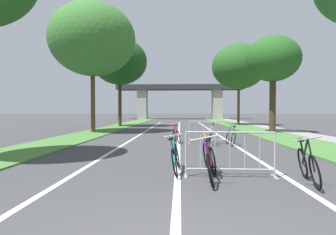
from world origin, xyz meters
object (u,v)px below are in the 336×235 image
object	(u,v)px
crowd_barrier_nearest	(230,155)
bicycle_red_4	(176,135)
tree_left_oak_near	(93,40)
tree_right_pine_far	(239,67)
bicycle_teal_1	(175,157)
bicycle_silver_5	(210,136)
bicycle_black_3	(308,165)
bicycle_green_6	(231,137)
crowd_barrier_second	(211,133)
bicycle_purple_0	(210,163)
bicycle_orange_2	(209,157)
tree_left_pine_near	(120,62)
tree_right_oak_mid	(273,60)

from	to	relation	value
crowd_barrier_nearest	bicycle_red_4	world-z (taller)	crowd_barrier_nearest
tree_left_oak_near	tree_right_pine_far	world-z (taller)	tree_left_oak_near
bicycle_teal_1	bicycle_silver_5	distance (m)	5.74
bicycle_black_3	bicycle_green_6	bearing A→B (deg)	-75.95
crowd_barrier_second	bicycle_purple_0	world-z (taller)	crowd_barrier_second
crowd_barrier_second	bicycle_red_4	bearing A→B (deg)	167.94
tree_right_pine_far	bicycle_silver_5	xyz separation A→B (m)	(-4.73, -16.80, -5.69)
bicycle_orange_2	bicycle_silver_5	world-z (taller)	bicycle_silver_5
tree_left_oak_near	bicycle_silver_5	distance (m)	11.67
bicycle_orange_2	bicycle_black_3	xyz separation A→B (m)	(1.96, -0.99, 0.00)
tree_left_oak_near	crowd_barrier_nearest	xyz separation A→B (m)	(7.17, -12.71, -5.92)
crowd_barrier_nearest	bicycle_teal_1	size ratio (longest dim) A/B	1.23
bicycle_teal_1	tree_left_oak_near	bearing A→B (deg)	118.49
tree_left_pine_near	bicycle_green_6	xyz separation A→B (m)	(7.96, -13.91, -5.82)
tree_left_oak_near	tree_right_pine_far	xyz separation A→B (m)	(12.10, 10.08, -0.35)
bicycle_black_3	tree_left_oak_near	bearing A→B (deg)	-46.20
tree_left_pine_near	tree_right_oak_mid	bearing A→B (deg)	-30.97
tree_right_oak_mid	tree_right_pine_far	world-z (taller)	tree_right_pine_far
tree_right_oak_mid	bicycle_silver_5	xyz separation A→B (m)	(-4.93, -6.79, -4.59)
bicycle_silver_5	bicycle_black_3	bearing A→B (deg)	-72.39
tree_right_pine_far	bicycle_black_3	distance (m)	24.22
tree_right_oak_mid	bicycle_silver_5	bearing A→B (deg)	-125.98
crowd_barrier_nearest	bicycle_orange_2	world-z (taller)	crowd_barrier_nearest
bicycle_teal_1	bicycle_green_6	distance (m)	6.10
bicycle_black_3	bicycle_purple_0	bearing A→B (deg)	6.68
tree_right_oak_mid	bicycle_purple_0	bearing A→B (deg)	-113.15
tree_left_oak_near	crowd_barrier_second	size ratio (longest dim) A/B	4.26
bicycle_silver_5	crowd_barrier_second	bearing A→B (deg)	86.41
crowd_barrier_second	bicycle_purple_0	distance (m)	6.95
crowd_barrier_nearest	tree_right_oak_mid	bearing A→B (deg)	68.12
tree_right_pine_far	bicycle_red_4	world-z (taller)	tree_right_pine_far
tree_right_oak_mid	bicycle_black_3	xyz separation A→B (m)	(-3.60, -13.28, -4.59)
bicycle_silver_5	tree_right_oak_mid	bearing A→B (deg)	60.09
tree_left_pine_near	bicycle_red_4	world-z (taller)	tree_left_pine_near
tree_left_pine_near	bicycle_silver_5	bearing A→B (deg)	-63.24
bicycle_orange_2	tree_right_pine_far	bearing A→B (deg)	72.60
tree_left_pine_near	bicycle_green_6	size ratio (longest dim) A/B	5.11
bicycle_orange_2	crowd_barrier_nearest	bearing A→B (deg)	-52.38
crowd_barrier_nearest	crowd_barrier_second	xyz separation A→B (m)	(0.29, 6.53, 0.00)
crowd_barrier_nearest	bicycle_teal_1	distance (m)	1.34
crowd_barrier_nearest	bicycle_green_6	world-z (taller)	crowd_barrier_nearest
tree_right_oak_mid	bicycle_teal_1	world-z (taller)	tree_right_oak_mid
tree_left_pine_near	bicycle_teal_1	distance (m)	21.13
bicycle_orange_2	bicycle_black_3	world-z (taller)	bicycle_black_3
bicycle_teal_1	bicycle_green_6	size ratio (longest dim) A/B	1.03
tree_right_pine_far	crowd_barrier_second	world-z (taller)	tree_right_pine_far
tree_right_pine_far	bicycle_red_4	distance (m)	18.02
tree_left_oak_near	bicycle_purple_0	xyz separation A→B (m)	(6.68, -13.08, -6.05)
tree_left_pine_near	bicycle_green_6	distance (m)	17.05
bicycle_teal_1	bicycle_green_6	xyz separation A→B (m)	(2.37, 5.62, -0.01)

